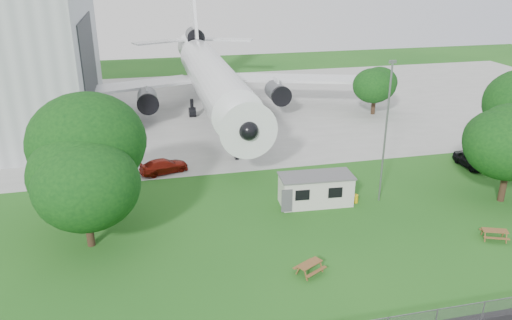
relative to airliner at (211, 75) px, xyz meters
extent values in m
plane|color=#2F7022|center=(2.00, -35.86, -5.27)|extent=(160.00, 160.00, 0.00)
cube|color=#B7B7B2|center=(2.00, 2.14, -5.25)|extent=(120.00, 46.00, 0.03)
cube|color=#2D3033|center=(-14.93, -2.86, 1.48)|extent=(0.16, 16.00, 12.96)
cylinder|color=white|center=(0.00, -1.86, -0.17)|extent=(5.40, 34.00, 5.40)
cone|color=white|center=(0.00, -20.86, -0.17)|extent=(5.40, 5.50, 5.40)
cone|color=white|center=(0.00, 19.14, 0.63)|extent=(4.86, 9.00, 4.86)
cube|color=white|center=(-12.50, 1.34, -1.37)|extent=(21.36, 10.77, 0.36)
cube|color=white|center=(12.50, 1.34, -1.37)|extent=(21.36, 10.77, 0.36)
cube|color=white|center=(0.00, 19.14, 6.33)|extent=(0.46, 9.96, 12.17)
cylinder|color=#515459|center=(-8.50, -2.36, -2.27)|extent=(2.50, 4.20, 2.50)
cylinder|color=#515459|center=(8.50, -2.36, -2.27)|extent=(2.50, 4.20, 2.50)
cylinder|color=#515459|center=(0.00, 18.14, 2.63)|extent=(2.60, 4.50, 2.60)
cylinder|color=black|center=(0.00, -17.36, -4.07)|extent=(0.36, 0.36, 2.40)
cylinder|color=black|center=(-2.80, -0.86, -4.07)|extent=(0.44, 0.44, 2.40)
cylinder|color=black|center=(2.80, -0.86, -4.07)|extent=(0.44, 0.44, 2.40)
cube|color=beige|center=(4.61, -28.99, -4.02)|extent=(6.13, 2.84, 2.50)
cube|color=#59595B|center=(4.61, -28.99, -2.71)|extent=(6.34, 3.05, 0.12)
cylinder|color=gold|center=(8.01, -29.59, -4.92)|extent=(0.50, 0.50, 0.70)
cylinder|color=slate|center=(10.20, -29.66, 0.73)|extent=(0.16, 0.16, 12.00)
cylinder|color=#382619|center=(-14.11, -27.55, -3.38)|extent=(0.56, 0.56, 3.77)
sphere|color=#195414|center=(-14.11, -27.55, 1.22)|extent=(9.07, 9.07, 9.07)
cylinder|color=#382619|center=(-13.56, -31.73, -3.82)|extent=(0.56, 0.56, 2.90)
sphere|color=#195414|center=(-13.56, -31.73, -0.28)|extent=(7.62, 7.62, 7.62)
cylinder|color=#382619|center=(20.44, -32.12, -3.67)|extent=(0.56, 0.56, 3.19)
sphere|color=#195414|center=(20.44, -32.12, 0.23)|extent=(7.69, 7.69, 7.69)
cylinder|color=#382619|center=(21.14, -5.31, -4.02)|extent=(0.56, 0.56, 2.49)
sphere|color=#195414|center=(21.14, -5.31, -0.97)|extent=(5.88, 5.88, 5.88)
imported|color=black|center=(22.47, -24.74, -4.58)|extent=(1.67, 4.07, 1.38)
imported|color=black|center=(25.65, -23.12, -4.57)|extent=(2.06, 4.43, 1.41)
imported|color=maroon|center=(-7.59, -19.31, -4.58)|extent=(5.11, 3.24, 1.38)
camera|label=1|loc=(-8.96, -65.13, 14.01)|focal=35.00mm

